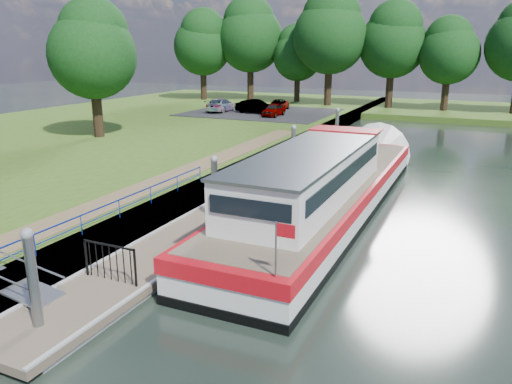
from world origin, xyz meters
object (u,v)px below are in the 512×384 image
at_px(car_b, 256,107).
at_px(car_d, 278,105).
at_px(pontoon, 260,194).
at_px(barge, 330,186).
at_px(car_c, 221,105).
at_px(car_a, 274,110).

relative_size(car_b, car_d, 1.03).
distance_m(pontoon, car_d, 28.73).
bearing_deg(barge, car_c, 127.42).
height_order(pontoon, car_b, car_b).
relative_size(car_c, car_d, 1.15).
relative_size(pontoon, car_c, 6.63).
relative_size(car_b, car_c, 0.89).
xyz_separation_m(car_c, car_d, (4.90, 3.25, -0.11)).
bearing_deg(car_d, car_c, -158.27).
bearing_deg(car_d, car_b, -120.94).
height_order(pontoon, car_a, car_a).
bearing_deg(barge, pontoon, 173.21).
bearing_deg(pontoon, car_d, 110.28).
bearing_deg(car_a, barge, -62.50).
distance_m(car_c, car_d, 5.88).
bearing_deg(barge, car_b, 121.19).
relative_size(car_a, car_c, 0.77).
xyz_separation_m(car_a, car_b, (-2.40, 1.17, 0.07)).
xyz_separation_m(pontoon, car_a, (-8.65, 22.59, 1.24)).
distance_m(pontoon, car_b, 26.24).
bearing_deg(pontoon, car_b, 114.94).
bearing_deg(car_b, pontoon, -146.61).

